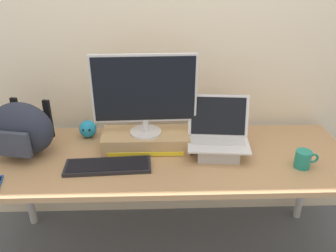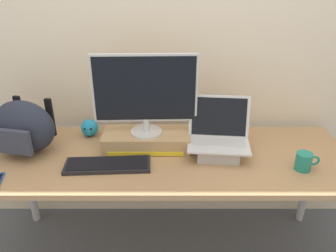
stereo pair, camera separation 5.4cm
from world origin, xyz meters
name	(u,v)px [view 1 (the left image)]	position (x,y,z in m)	size (l,w,h in m)	color
ground_plane	(168,250)	(0.00, 0.00, 0.00)	(20.00, 20.00, 0.00)	#515660
back_wall	(166,32)	(0.00, 0.46, 1.30)	(7.00, 0.10, 2.60)	beige
desk	(168,165)	(0.00, 0.00, 0.65)	(2.02, 0.71, 0.72)	#A87F56
toner_box_yellow	(146,140)	(-0.12, 0.10, 0.76)	(0.49, 0.22, 0.09)	tan
desktop_monitor	(144,93)	(-0.12, 0.09, 1.05)	(0.56, 0.18, 0.45)	silver
open_laptop	(218,143)	(0.27, 0.02, 0.78)	(0.35, 0.27, 0.31)	#ADADB2
external_keyboard	(108,166)	(-0.31, -0.12, 0.73)	(0.45, 0.17, 0.02)	black
messenger_backpack	(22,129)	(-0.79, 0.05, 0.86)	(0.39, 0.30, 0.30)	#232838
coffee_mug	(303,159)	(0.69, -0.14, 0.76)	(0.12, 0.08, 0.09)	#1E7F70
plush_toy	(88,129)	(-0.48, 0.24, 0.77)	(0.10, 0.10, 0.10)	#2393CC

